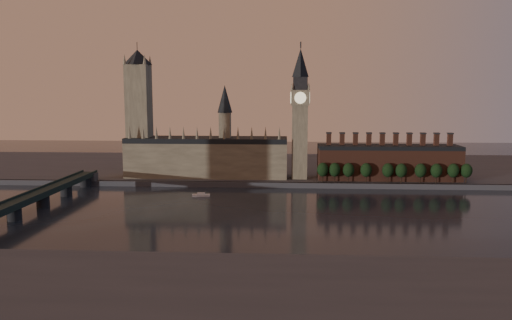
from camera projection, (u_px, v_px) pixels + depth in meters
The scene contains 18 objects.
ground at pixel (288, 217), 291.37m from camera, with size 900.00×900.00×0.00m, color black.
north_bank at pixel (286, 168), 467.26m from camera, with size 900.00×182.00×4.00m.
palace_of_westminster at pixel (208, 155), 405.72m from camera, with size 130.00×30.30×74.00m.
victoria_tower at pixel (139, 109), 403.84m from camera, with size 24.00×24.00×108.00m.
big_ben at pixel (300, 112), 392.01m from camera, with size 15.00×15.00×107.00m.
chimney_block at pixel (388, 162), 393.39m from camera, with size 110.00×25.00×37.00m.
embankment_tree_0 at pixel (323, 170), 381.39m from camera, with size 8.60×8.60×14.88m.
embankment_tree_1 at pixel (335, 170), 381.08m from camera, with size 8.60×8.60×14.88m.
embankment_tree_2 at pixel (348, 170), 379.95m from camera, with size 8.60×8.60×14.88m.
embankment_tree_3 at pixel (366, 170), 379.71m from camera, with size 8.60×8.60×14.88m.
embankment_tree_4 at pixel (388, 170), 378.65m from camera, with size 8.60×8.60×14.88m.
embankment_tree_5 at pixel (401, 170), 377.41m from camera, with size 8.60×8.60×14.88m.
embankment_tree_6 at pixel (421, 171), 377.36m from camera, with size 8.60×8.60×14.88m.
embankment_tree_7 at pixel (436, 171), 376.69m from camera, with size 8.60×8.60×14.88m.
embankment_tree_8 at pixel (453, 171), 376.98m from camera, with size 8.60×8.60×14.88m.
embankment_tree_9 at pixel (466, 171), 376.54m from camera, with size 8.60×8.60×14.88m.
westminster_bridge at pixel (27, 202), 296.27m from camera, with size 14.00×200.00×11.55m.
river_boat at pixel (201, 195), 348.77m from camera, with size 12.67×4.68×2.48m.
Camera 1 is at (-2.58, -284.85, 72.10)m, focal length 35.00 mm.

